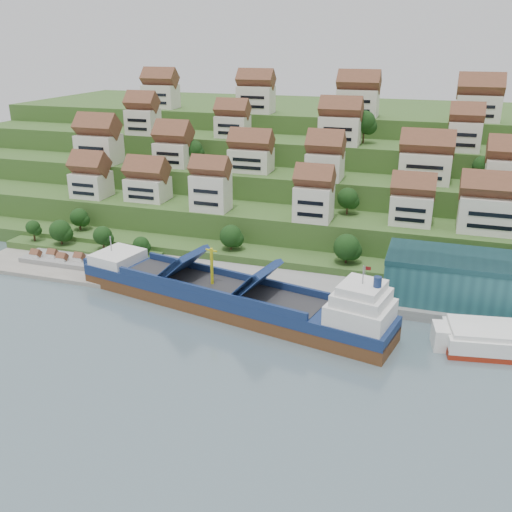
% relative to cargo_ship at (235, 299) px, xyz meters
% --- Properties ---
extents(ground, '(300.00, 300.00, 0.00)m').
position_rel_cargo_ship_xyz_m(ground, '(7.83, -0.50, -3.11)').
color(ground, slate).
rests_on(ground, ground).
extents(quay, '(180.00, 14.00, 2.20)m').
position_rel_cargo_ship_xyz_m(quay, '(27.83, 14.50, -2.01)').
color(quay, gray).
rests_on(quay, ground).
extents(pebble_beach, '(45.00, 20.00, 1.00)m').
position_rel_cargo_ship_xyz_m(pebble_beach, '(-50.17, 11.50, -2.61)').
color(pebble_beach, gray).
rests_on(pebble_beach, ground).
extents(hillside, '(260.00, 128.00, 31.00)m').
position_rel_cargo_ship_xyz_m(hillside, '(7.83, 103.05, 7.54)').
color(hillside, '#2D4C1E').
rests_on(hillside, ground).
extents(hillside_village, '(154.80, 62.90, 28.84)m').
position_rel_cargo_ship_xyz_m(hillside_village, '(9.99, 59.80, 21.12)').
color(hillside_village, silver).
rests_on(hillside_village, ground).
extents(hillside_trees, '(142.04, 62.11, 31.57)m').
position_rel_cargo_ship_xyz_m(hillside_trees, '(-3.36, 44.63, 13.81)').
color(hillside_trees, '#183C14').
rests_on(hillside_trees, ground).
extents(flagpole, '(1.28, 0.16, 8.00)m').
position_rel_cargo_ship_xyz_m(flagpole, '(25.94, 9.50, 3.77)').
color(flagpole, gray).
rests_on(flagpole, quay).
extents(beach_huts, '(14.40, 3.70, 2.20)m').
position_rel_cargo_ship_xyz_m(beach_huts, '(-52.17, 10.25, -1.01)').
color(beach_huts, white).
rests_on(beach_huts, pebble_beach).
extents(cargo_ship, '(73.65, 26.14, 16.10)m').
position_rel_cargo_ship_xyz_m(cargo_ship, '(0.00, 0.00, 0.00)').
color(cargo_ship, '#58341B').
rests_on(cargo_ship, ground).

